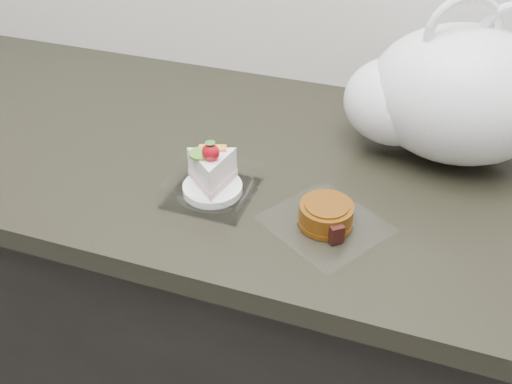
{
  "coord_description": "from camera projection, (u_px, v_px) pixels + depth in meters",
  "views": [
    {
      "loc": [
        0.26,
        0.88,
        1.46
      ],
      "look_at": [
        0.03,
        1.53,
        0.94
      ],
      "focal_mm": 40.0,
      "sensor_mm": 36.0,
      "label": 1
    }
  ],
  "objects": [
    {
      "name": "plastic_bag",
      "position": [
        448.0,
        95.0,
        0.96
      ],
      "size": [
        0.4,
        0.32,
        0.29
      ],
      "rotation": [
        0.0,
        0.0,
        0.28
      ],
      "color": "white",
      "rests_on": "counter"
    },
    {
      "name": "cake_tray",
      "position": [
        212.0,
        180.0,
        0.91
      ],
      "size": [
        0.13,
        0.13,
        0.1
      ],
      "rotation": [
        0.0,
        0.0,
        -0.01
      ],
      "color": "white",
      "rests_on": "counter"
    },
    {
      "name": "mooncake_wrap",
      "position": [
        326.0,
        217.0,
        0.86
      ],
      "size": [
        0.22,
        0.22,
        0.04
      ],
      "rotation": [
        0.0,
        0.0,
        -0.38
      ],
      "color": "white",
      "rests_on": "counter"
    },
    {
      "name": "counter",
      "position": [
        266.0,
        322.0,
        1.29
      ],
      "size": [
        2.04,
        0.64,
        0.9
      ],
      "color": "black",
      "rests_on": "ground"
    }
  ]
}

